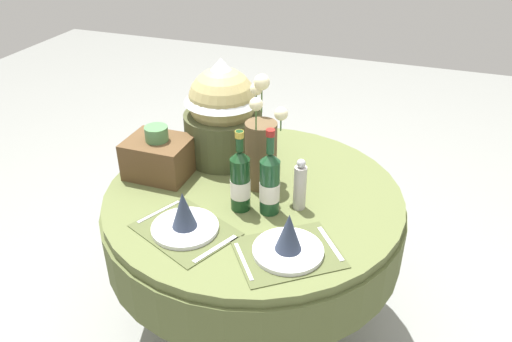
{
  "coord_description": "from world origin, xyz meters",
  "views": [
    {
      "loc": [
        0.58,
        -1.6,
        1.84
      ],
      "look_at": [
        0.0,
        0.03,
        0.81
      ],
      "focal_mm": 35.57,
      "sensor_mm": 36.0,
      "label": 1
    }
  ],
  "objects_px": {
    "flower_vase": "(261,148)",
    "gift_tub_back_left": "(222,108)",
    "woven_basket_side_left": "(159,156)",
    "place_setting_right": "(288,242)",
    "pepper_mill": "(300,186)",
    "dining_table": "(254,221)",
    "place_setting_left": "(184,220)",
    "wine_bottle_right": "(240,180)",
    "wine_bottle_left": "(270,183)"
  },
  "relations": [
    {
      "from": "dining_table",
      "to": "pepper_mill",
      "type": "height_order",
      "value": "pepper_mill"
    },
    {
      "from": "flower_vase",
      "to": "wine_bottle_left",
      "type": "relative_size",
      "value": 1.27
    },
    {
      "from": "gift_tub_back_left",
      "to": "place_setting_right",
      "type": "bearing_deg",
      "value": -50.0
    },
    {
      "from": "place_setting_left",
      "to": "place_setting_right",
      "type": "height_order",
      "value": "same"
    },
    {
      "from": "place_setting_right",
      "to": "pepper_mill",
      "type": "xyz_separation_m",
      "value": [
        -0.04,
        0.27,
        0.05
      ]
    },
    {
      "from": "pepper_mill",
      "to": "wine_bottle_right",
      "type": "bearing_deg",
      "value": -159.58
    },
    {
      "from": "wine_bottle_right",
      "to": "place_setting_right",
      "type": "bearing_deg",
      "value": -38.58
    },
    {
      "from": "flower_vase",
      "to": "woven_basket_side_left",
      "type": "bearing_deg",
      "value": -171.37
    },
    {
      "from": "place_setting_right",
      "to": "wine_bottle_right",
      "type": "distance_m",
      "value": 0.32
    },
    {
      "from": "wine_bottle_right",
      "to": "gift_tub_back_left",
      "type": "relative_size",
      "value": 0.72
    },
    {
      "from": "place_setting_right",
      "to": "gift_tub_back_left",
      "type": "relative_size",
      "value": 0.94
    },
    {
      "from": "wine_bottle_left",
      "to": "woven_basket_side_left",
      "type": "relative_size",
      "value": 1.33
    },
    {
      "from": "wine_bottle_left",
      "to": "gift_tub_back_left",
      "type": "height_order",
      "value": "gift_tub_back_left"
    },
    {
      "from": "place_setting_right",
      "to": "gift_tub_back_left",
      "type": "height_order",
      "value": "gift_tub_back_left"
    },
    {
      "from": "wine_bottle_right",
      "to": "gift_tub_back_left",
      "type": "distance_m",
      "value": 0.43
    },
    {
      "from": "dining_table",
      "to": "wine_bottle_right",
      "type": "xyz_separation_m",
      "value": [
        -0.01,
        -0.12,
        0.27
      ]
    },
    {
      "from": "dining_table",
      "to": "place_setting_left",
      "type": "height_order",
      "value": "place_setting_left"
    },
    {
      "from": "place_setting_left",
      "to": "wine_bottle_left",
      "type": "distance_m",
      "value": 0.34
    },
    {
      "from": "wine_bottle_left",
      "to": "wine_bottle_right",
      "type": "bearing_deg",
      "value": -171.65
    },
    {
      "from": "woven_basket_side_left",
      "to": "wine_bottle_right",
      "type": "bearing_deg",
      "value": -16.7
    },
    {
      "from": "woven_basket_side_left",
      "to": "wine_bottle_left",
      "type": "bearing_deg",
      "value": -11.63
    },
    {
      "from": "gift_tub_back_left",
      "to": "woven_basket_side_left",
      "type": "bearing_deg",
      "value": -129.8
    },
    {
      "from": "flower_vase",
      "to": "wine_bottle_right",
      "type": "bearing_deg",
      "value": -95.18
    },
    {
      "from": "wine_bottle_right",
      "to": "woven_basket_side_left",
      "type": "xyz_separation_m",
      "value": [
        -0.41,
        0.12,
        -0.04
      ]
    },
    {
      "from": "wine_bottle_left",
      "to": "wine_bottle_right",
      "type": "distance_m",
      "value": 0.11
    },
    {
      "from": "place_setting_left",
      "to": "gift_tub_back_left",
      "type": "bearing_deg",
      "value": 98.26
    },
    {
      "from": "pepper_mill",
      "to": "woven_basket_side_left",
      "type": "height_order",
      "value": "woven_basket_side_left"
    },
    {
      "from": "wine_bottle_left",
      "to": "place_setting_right",
      "type": "bearing_deg",
      "value": -57.27
    },
    {
      "from": "dining_table",
      "to": "wine_bottle_right",
      "type": "distance_m",
      "value": 0.3
    },
    {
      "from": "wine_bottle_left",
      "to": "wine_bottle_right",
      "type": "xyz_separation_m",
      "value": [
        -0.11,
        -0.02,
        -0.0
      ]
    },
    {
      "from": "place_setting_left",
      "to": "woven_basket_side_left",
      "type": "bearing_deg",
      "value": 130.45
    },
    {
      "from": "place_setting_right",
      "to": "wine_bottle_left",
      "type": "bearing_deg",
      "value": 122.73
    },
    {
      "from": "place_setting_right",
      "to": "wine_bottle_left",
      "type": "relative_size",
      "value": 1.25
    },
    {
      "from": "woven_basket_side_left",
      "to": "dining_table",
      "type": "bearing_deg",
      "value": -0.16
    },
    {
      "from": "dining_table",
      "to": "place_setting_right",
      "type": "xyz_separation_m",
      "value": [
        0.24,
        -0.32,
        0.19
      ]
    },
    {
      "from": "wine_bottle_left",
      "to": "flower_vase",
      "type": "bearing_deg",
      "value": 118.29
    },
    {
      "from": "place_setting_right",
      "to": "wine_bottle_right",
      "type": "height_order",
      "value": "wine_bottle_right"
    },
    {
      "from": "place_setting_left",
      "to": "place_setting_right",
      "type": "bearing_deg",
      "value": 0.3
    },
    {
      "from": "wine_bottle_left",
      "to": "gift_tub_back_left",
      "type": "xyz_separation_m",
      "value": [
        -0.33,
        0.34,
        0.11
      ]
    },
    {
      "from": "dining_table",
      "to": "place_setting_left",
      "type": "relative_size",
      "value": 2.91
    },
    {
      "from": "flower_vase",
      "to": "wine_bottle_right",
      "type": "height_order",
      "value": "flower_vase"
    },
    {
      "from": "flower_vase",
      "to": "pepper_mill",
      "type": "height_order",
      "value": "flower_vase"
    },
    {
      "from": "flower_vase",
      "to": "gift_tub_back_left",
      "type": "distance_m",
      "value": 0.29
    },
    {
      "from": "place_setting_left",
      "to": "woven_basket_side_left",
      "type": "relative_size",
      "value": 1.62
    },
    {
      "from": "flower_vase",
      "to": "wine_bottle_right",
      "type": "distance_m",
      "value": 0.19
    },
    {
      "from": "place_setting_right",
      "to": "woven_basket_side_left",
      "type": "bearing_deg",
      "value": 154.06
    },
    {
      "from": "flower_vase",
      "to": "wine_bottle_left",
      "type": "xyz_separation_m",
      "value": [
        0.09,
        -0.17,
        -0.04
      ]
    },
    {
      "from": "gift_tub_back_left",
      "to": "woven_basket_side_left",
      "type": "height_order",
      "value": "gift_tub_back_left"
    },
    {
      "from": "dining_table",
      "to": "wine_bottle_left",
      "type": "height_order",
      "value": "wine_bottle_left"
    },
    {
      "from": "pepper_mill",
      "to": "wine_bottle_left",
      "type": "bearing_deg",
      "value": -148.12
    }
  ]
}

